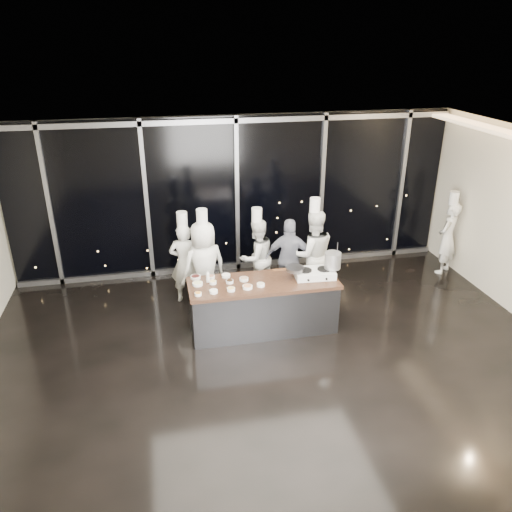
# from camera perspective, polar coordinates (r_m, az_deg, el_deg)

# --- Properties ---
(ground) EXTENTS (9.00, 9.00, 0.00)m
(ground) POSITION_cam_1_polar(r_m,az_deg,el_deg) (7.89, 2.25, -11.69)
(ground) COLOR black
(ground) RESTS_ON ground
(room_shell) EXTENTS (9.02, 7.02, 3.21)m
(room_shell) POSITION_cam_1_polar(r_m,az_deg,el_deg) (6.87, 3.98, 3.91)
(room_shell) COLOR beige
(room_shell) RESTS_ON ground
(window_wall) EXTENTS (8.90, 0.11, 3.20)m
(window_wall) POSITION_cam_1_polar(r_m,az_deg,el_deg) (10.22, -2.22, 6.90)
(window_wall) COLOR black
(window_wall) RESTS_ON ground
(demo_counter) EXTENTS (2.46, 0.86, 0.90)m
(demo_counter) POSITION_cam_1_polar(r_m,az_deg,el_deg) (8.38, 0.83, -5.66)
(demo_counter) COLOR #3C3D42
(demo_counter) RESTS_ON ground
(stove) EXTENTS (0.68, 0.45, 0.14)m
(stove) POSITION_cam_1_polar(r_m,az_deg,el_deg) (8.36, 6.69, -1.96)
(stove) COLOR silver
(stove) RESTS_ON demo_counter
(frying_pan) EXTENTS (0.54, 0.33, 0.05)m
(frying_pan) POSITION_cam_1_polar(r_m,az_deg,el_deg) (8.25, 4.41, -1.45)
(frying_pan) COLOR slate
(frying_pan) RESTS_ON stove
(stock_pot) EXTENTS (0.29, 0.29, 0.27)m
(stock_pot) POSITION_cam_1_polar(r_m,az_deg,el_deg) (8.35, 8.76, -0.50)
(stock_pot) COLOR #B5B5B7
(stock_pot) RESTS_ON stove
(prep_bowls) EXTENTS (1.15, 0.73, 0.05)m
(prep_bowls) POSITION_cam_1_polar(r_m,az_deg,el_deg) (8.09, -3.96, -3.07)
(prep_bowls) COLOR white
(prep_bowls) RESTS_ON demo_counter
(squeeze_bottle) EXTENTS (0.06, 0.06, 0.20)m
(squeeze_bottle) POSITION_cam_1_polar(r_m,az_deg,el_deg) (8.14, -5.53, -2.38)
(squeeze_bottle) COLOR white
(squeeze_bottle) RESTS_ON demo_counter
(chef_far_left) EXTENTS (0.63, 0.50, 1.76)m
(chef_far_left) POSITION_cam_1_polar(r_m,az_deg,el_deg) (9.20, -8.15, -0.71)
(chef_far_left) COLOR silver
(chef_far_left) RESTS_ON ground
(chef_left) EXTENTS (0.95, 0.77, 1.91)m
(chef_left) POSITION_cam_1_polar(r_m,az_deg,el_deg) (8.87, -5.94, -1.15)
(chef_left) COLOR silver
(chef_left) RESTS_ON ground
(chef_center) EXTENTS (0.90, 0.81, 1.73)m
(chef_center) POSITION_cam_1_polar(r_m,az_deg,el_deg) (9.40, 0.09, -0.10)
(chef_center) COLOR silver
(chef_center) RESTS_ON ground
(guest) EXTENTS (0.99, 0.62, 1.56)m
(guest) POSITION_cam_1_polar(r_m,az_deg,el_deg) (9.27, 3.87, -0.37)
(guest) COLOR #131634
(guest) RESTS_ON ground
(chef_right) EXTENTS (0.85, 0.67, 1.95)m
(chef_right) POSITION_cam_1_polar(r_m,az_deg,el_deg) (9.32, 6.48, 0.24)
(chef_right) COLOR silver
(chef_right) RESTS_ON ground
(chef_side) EXTENTS (0.66, 0.63, 1.75)m
(chef_side) POSITION_cam_1_polar(r_m,az_deg,el_deg) (10.99, 21.04, 2.04)
(chef_side) COLOR silver
(chef_side) RESTS_ON ground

